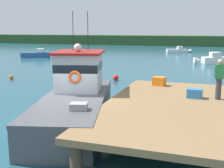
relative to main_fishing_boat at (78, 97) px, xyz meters
name	(u,v)px	position (x,y,z in m)	size (l,w,h in m)	color
ground_plane	(71,122)	(-0.06, -0.60, -1.01)	(200.00, 200.00, 0.00)	#1E4C5B
dock	(186,108)	(4.74, -0.60, 0.07)	(6.00, 9.00, 1.20)	#4C3D2D
main_fishing_boat	(78,97)	(0.00, 0.00, 0.00)	(4.51, 9.94, 4.80)	#4C4C51
crate_stack_near_edge	(195,93)	(5.00, 0.65, 0.38)	(0.60, 0.44, 0.38)	#3370B2
crate_single_far	(159,81)	(3.19, 2.82, 0.41)	(0.60, 0.44, 0.43)	orange
deckhand_by_the_boat	(219,78)	(5.90, 0.69, 1.05)	(0.36, 0.22, 1.63)	#383842
moored_boat_far_right	(218,60)	(6.70, 24.08, -0.54)	(5.38, 2.75, 1.36)	white
moored_boat_mid_harbor	(38,54)	(-17.50, 24.08, -0.58)	(4.95, 2.47, 1.24)	#285184
moored_boat_near_channel	(178,50)	(0.72, 39.04, -0.64)	(4.24, 2.36, 1.08)	silver
mooring_buoy_inshore	(11,77)	(-9.53, 7.74, -0.84)	(0.33, 0.33, 0.33)	#EA5B19
mooring_buoy_outer	(116,78)	(-1.31, 9.83, -0.78)	(0.46, 0.46, 0.46)	red
far_shoreline	(184,41)	(-0.06, 61.40, 0.19)	(120.00, 8.00, 2.40)	#284723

